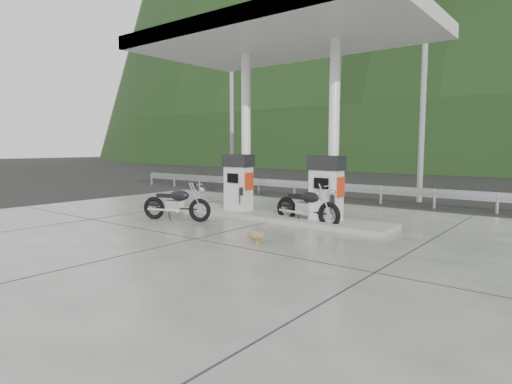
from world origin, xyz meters
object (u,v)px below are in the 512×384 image
Objects in this scene: motorcycle_left at (176,204)px; duck at (256,236)px; gas_pump_right at (326,188)px; gas_pump_left at (238,182)px; motorcycle_right at (307,206)px.

motorcycle_left is 3.88m from duck.
duck is at bearing -93.15° from gas_pump_right.
gas_pump_left reaches higher than motorcycle_right.
gas_pump_right is (3.20, 0.00, 0.00)m from gas_pump_left.
gas_pump_left is 3.82× the size of duck.
motorcycle_right reaches higher than motorcycle_left.
gas_pump_left is 1.00× the size of gas_pump_right.
gas_pump_left is at bearing 50.36° from motorcycle_left.
motorcycle_left is (-0.72, -2.01, -0.56)m from gas_pump_left.
gas_pump_right is at bearing 7.20° from motorcycle_left.
gas_pump_right is 3.82× the size of duck.
gas_pump_left reaches higher than motorcycle_left.
motorcycle_left is at bearing -152.83° from gas_pump_right.
motorcycle_right is 4.59× the size of duck.
motorcycle_left is 0.96× the size of motorcycle_right.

